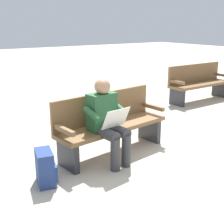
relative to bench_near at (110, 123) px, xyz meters
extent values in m
plane|color=#B7AD99|center=(-0.01, 0.07, -0.46)|extent=(40.00, 40.00, 0.00)
cube|color=brown|center=(-0.01, 0.07, -0.04)|extent=(1.84, 0.67, 0.06)
cube|color=brown|center=(0.02, -0.14, 0.22)|extent=(1.79, 0.25, 0.45)
cube|color=brown|center=(-0.85, -0.02, 0.11)|extent=(0.11, 0.48, 0.06)
cube|color=brown|center=(0.84, 0.16, 0.11)|extent=(0.11, 0.48, 0.06)
cube|color=#2D2D33|center=(-0.80, -0.02, -0.26)|extent=(0.13, 0.44, 0.39)
cube|color=#2D2D33|center=(0.79, 0.16, -0.26)|extent=(0.13, 0.44, 0.39)
cube|color=#23512D|center=(0.24, 0.15, 0.25)|extent=(0.42, 0.26, 0.52)
sphere|color=#A87A5B|center=(0.24, 0.17, 0.61)|extent=(0.22, 0.22, 0.22)
cylinder|color=#38383D|center=(0.12, 0.35, 0.01)|extent=(0.20, 0.43, 0.15)
cylinder|color=#38383D|center=(0.31, 0.37, 0.01)|extent=(0.20, 0.43, 0.15)
cylinder|color=#38383D|center=(0.09, 0.53, -0.23)|extent=(0.13, 0.13, 0.45)
cylinder|color=#38383D|center=(0.29, 0.56, -0.23)|extent=(0.13, 0.13, 0.45)
cylinder|color=#23512D|center=(-0.01, 0.22, 0.28)|extent=(0.12, 0.32, 0.18)
cylinder|color=#23512D|center=(0.47, 0.27, 0.28)|extent=(0.12, 0.32, 0.18)
cube|color=silver|center=(0.21, 0.45, 0.23)|extent=(0.41, 0.18, 0.27)
cube|color=navy|center=(1.19, 0.35, -0.25)|extent=(0.26, 0.38, 0.43)
cube|color=navy|center=(1.08, 0.38, -0.31)|extent=(0.10, 0.24, 0.19)
cube|color=brown|center=(-3.63, -1.33, -0.04)|extent=(1.80, 0.49, 0.06)
cube|color=brown|center=(-3.63, -1.55, 0.22)|extent=(1.80, 0.06, 0.45)
cube|color=brown|center=(-4.48, -1.33, 0.11)|extent=(0.06, 0.48, 0.06)
cube|color=brown|center=(-2.78, -1.34, 0.11)|extent=(0.06, 0.48, 0.06)
cube|color=#2D2D33|center=(-4.43, -1.33, -0.26)|extent=(0.08, 0.43, 0.39)
cube|color=#2D2D33|center=(-2.83, -1.34, -0.26)|extent=(0.08, 0.43, 0.39)
camera|label=1|loc=(2.41, 3.55, 1.43)|focal=48.65mm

